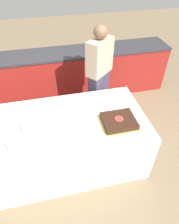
# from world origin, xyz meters

# --- Properties ---
(ground_plane) EXTENTS (14.00, 14.00, 0.00)m
(ground_plane) POSITION_xyz_m (0.00, 0.00, 0.00)
(ground_plane) COLOR #7A664C
(back_counter) EXTENTS (4.40, 0.58, 0.92)m
(back_counter) POSITION_xyz_m (0.00, 1.62, 0.46)
(back_counter) COLOR maroon
(back_counter) RESTS_ON ground_plane
(dining_table) EXTENTS (2.05, 1.08, 0.77)m
(dining_table) POSITION_xyz_m (0.00, 0.00, 0.39)
(dining_table) COLOR white
(dining_table) RESTS_ON ground_plane
(cake) EXTENTS (0.43, 0.38, 0.07)m
(cake) POSITION_xyz_m (0.65, -0.16, 0.80)
(cake) COLOR gold
(cake) RESTS_ON dining_table
(plate_stack) EXTENTS (0.23, 0.23, 0.09)m
(plate_stack) POSITION_xyz_m (-0.39, -0.01, 0.81)
(plate_stack) COLOR white
(plate_stack) RESTS_ON dining_table
(wine_glass) EXTENTS (0.07, 0.07, 0.18)m
(wine_glass) POSITION_xyz_m (-0.56, -0.37, 0.89)
(wine_glass) COLOR white
(wine_glass) RESTS_ON dining_table
(side_plate_near_cake) EXTENTS (0.20, 0.20, 0.00)m
(side_plate_near_cake) POSITION_xyz_m (0.57, 0.16, 0.77)
(side_plate_near_cake) COLOR white
(side_plate_near_cake) RESTS_ON dining_table
(utensil_pile) EXTENTS (0.15, 0.09, 0.02)m
(utensil_pile) POSITION_xyz_m (0.10, -0.45, 0.78)
(utensil_pile) COLOR white
(utensil_pile) RESTS_ON dining_table
(person_cutting_cake) EXTENTS (0.45, 0.42, 1.63)m
(person_cutting_cake) POSITION_xyz_m (0.65, 0.76, 0.84)
(person_cutting_cake) COLOR #383347
(person_cutting_cake) RESTS_ON ground_plane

